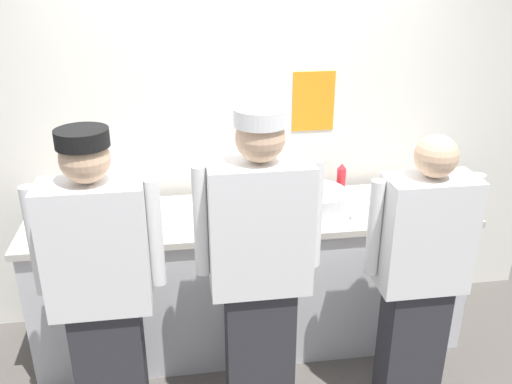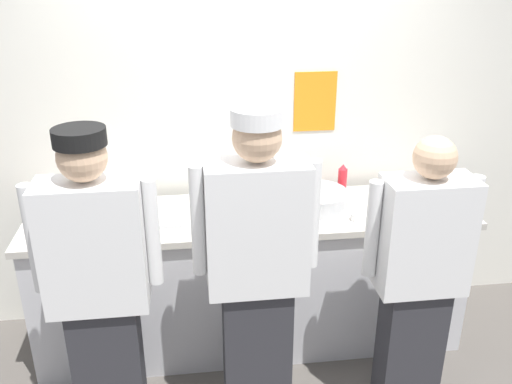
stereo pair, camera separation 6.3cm
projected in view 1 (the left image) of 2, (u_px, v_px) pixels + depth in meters
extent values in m
plane|color=#514C47|center=(260.00, 373.00, 3.44)|extent=(9.00, 9.00, 0.00)
cube|color=silver|center=(241.00, 116.00, 3.61)|extent=(4.24, 0.10, 2.83)
cube|color=orange|center=(313.00, 101.00, 3.59)|extent=(0.28, 0.01, 0.39)
cube|color=silver|center=(252.00, 281.00, 3.58)|extent=(2.65, 0.60, 0.89)
cube|color=#B7B2A8|center=(251.00, 216.00, 3.39)|extent=(2.70, 0.66, 0.04)
cube|color=#2D2D33|center=(112.00, 372.00, 2.86)|extent=(0.34, 0.20, 0.81)
cube|color=white|center=(96.00, 248.00, 2.57)|extent=(0.47, 0.24, 0.64)
cylinder|color=white|center=(36.00, 242.00, 2.55)|extent=(0.07, 0.07, 0.55)
cylinder|color=white|center=(155.00, 233.00, 2.63)|extent=(0.07, 0.07, 0.55)
sphere|color=tan|center=(85.00, 159.00, 2.39)|extent=(0.22, 0.22, 0.22)
cylinder|color=black|center=(82.00, 138.00, 2.36)|extent=(0.23, 0.23, 0.08)
cube|color=#2D2D33|center=(260.00, 354.00, 2.96)|extent=(0.35, 0.20, 0.84)
cube|color=white|center=(260.00, 228.00, 2.67)|extent=(0.49, 0.24, 0.67)
cylinder|color=white|center=(201.00, 222.00, 2.65)|extent=(0.07, 0.07, 0.57)
cylinder|color=white|center=(315.00, 214.00, 2.73)|extent=(0.07, 0.07, 0.57)
sphere|color=tan|center=(260.00, 138.00, 2.49)|extent=(0.23, 0.23, 0.23)
cylinder|color=white|center=(260.00, 117.00, 2.45)|extent=(0.24, 0.24, 0.08)
cube|color=#2D2D33|center=(411.00, 345.00, 3.08)|extent=(0.32, 0.20, 0.78)
cube|color=white|center=(426.00, 234.00, 2.81)|extent=(0.45, 0.24, 0.61)
cylinder|color=white|center=(374.00, 228.00, 2.80)|extent=(0.07, 0.07, 0.52)
cylinder|color=white|center=(471.00, 222.00, 2.87)|extent=(0.07, 0.07, 0.52)
sphere|color=tan|center=(436.00, 156.00, 2.64)|extent=(0.21, 0.21, 0.21)
cylinder|color=white|center=(246.00, 218.00, 3.30)|extent=(0.19, 0.19, 0.01)
cylinder|color=white|center=(246.00, 216.00, 3.30)|extent=(0.19, 0.19, 0.01)
cylinder|color=white|center=(246.00, 214.00, 3.29)|extent=(0.19, 0.19, 0.01)
cylinder|color=white|center=(246.00, 212.00, 3.29)|extent=(0.19, 0.19, 0.01)
cylinder|color=white|center=(246.00, 211.00, 3.28)|extent=(0.19, 0.19, 0.01)
cylinder|color=white|center=(246.00, 209.00, 3.28)|extent=(0.19, 0.19, 0.01)
cylinder|color=white|center=(246.00, 207.00, 3.27)|extent=(0.19, 0.19, 0.01)
cylinder|color=white|center=(246.00, 205.00, 3.27)|extent=(0.19, 0.19, 0.01)
cylinder|color=#B7BABF|center=(316.00, 199.00, 3.44)|extent=(0.39, 0.39, 0.11)
cube|color=#B7BABF|center=(141.00, 217.00, 3.29)|extent=(0.54, 0.35, 0.02)
cylinder|color=red|center=(53.00, 209.00, 3.26)|extent=(0.05, 0.05, 0.15)
cone|color=red|center=(50.00, 195.00, 3.22)|extent=(0.05, 0.05, 0.04)
cylinder|color=red|center=(341.00, 181.00, 3.62)|extent=(0.06, 0.06, 0.18)
cone|color=red|center=(342.00, 166.00, 3.57)|extent=(0.05, 0.05, 0.04)
cylinder|color=white|center=(423.00, 201.00, 3.50)|extent=(0.09, 0.09, 0.04)
cylinder|color=#5B932D|center=(423.00, 199.00, 3.49)|extent=(0.07, 0.07, 0.01)
cylinder|color=white|center=(358.00, 216.00, 3.29)|extent=(0.08, 0.08, 0.04)
cylinder|color=orange|center=(358.00, 214.00, 3.28)|extent=(0.07, 0.07, 0.01)
cylinder|color=white|center=(384.00, 190.00, 3.64)|extent=(0.11, 0.11, 0.05)
cylinder|color=orange|center=(385.00, 188.00, 3.63)|extent=(0.09, 0.09, 0.01)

